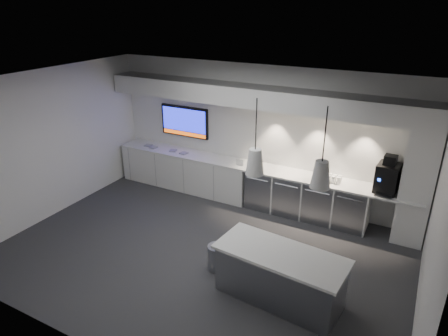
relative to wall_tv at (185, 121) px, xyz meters
The scene contains 28 objects.
floor 3.47m from the wall_tv, 52.18° to the right, with size 7.00×7.00×0.00m, color #303133.
ceiling 3.42m from the wall_tv, 52.18° to the right, with size 7.00×7.00×0.00m, color black.
wall_back 1.90m from the wall_tv, ahead, with size 7.00×7.00×0.00m, color white.
wall_front 5.30m from the wall_tv, 68.99° to the right, with size 7.00×7.00×0.00m, color white.
wall_left 2.92m from the wall_tv, 123.17° to the right, with size 7.00×7.00×0.00m, color white.
wall_right 5.93m from the wall_tv, 24.38° to the right, with size 7.00×7.00×0.00m, color white.
back_counter 2.04m from the wall_tv, ahead, with size 6.80×0.65×0.04m, color white.
left_base_cabinets 1.17m from the wall_tv, 61.19° to the right, with size 3.30×0.63×0.86m, color white.
fridge_unit_a 2.45m from the wall_tv, ahead, with size 0.60×0.61×0.85m, color gray.
fridge_unit_b 3.01m from the wall_tv, ahead, with size 0.60×0.61×0.85m, color gray.
fridge_unit_c 3.60m from the wall_tv, ahead, with size 0.60×0.61×0.85m, color gray.
fridge_unit_d 4.21m from the wall_tv, ahead, with size 0.60×0.61×0.85m, color gray.
backsplash 3.10m from the wall_tv, ahead, with size 4.60×0.03×1.30m, color white.
soffit 2.09m from the wall_tv, ahead, with size 6.90×0.60×0.40m, color white.
column 5.11m from the wall_tv, ahead, with size 0.55×0.55×2.60m, color white.
wall_tv is the anchor object (origin of this frame).
island 4.72m from the wall_tv, 39.47° to the right, with size 1.99×1.00×0.81m.
bin 3.84m from the wall_tv, 49.01° to the right, with size 0.32×0.32×0.44m, color gray.
coffee_machine 4.61m from the wall_tv, ahead, with size 0.42×0.58×0.71m.
sign_black 2.10m from the wall_tv, ahead, with size 0.14×0.02×0.18m, color black.
sign_white 1.78m from the wall_tv, 13.22° to the right, with size 0.18×0.02×0.14m, color white.
cup_cluster 3.66m from the wall_tv, ahead, with size 0.37×0.17×0.15m, color white, non-canonical shape.
tray_a 1.14m from the wall_tv, 160.48° to the right, with size 0.16×0.16×0.03m, color gray.
tray_b 1.01m from the wall_tv, 151.50° to the right, with size 0.16×0.16×0.03m, color gray.
tray_c 0.74m from the wall_tv, 111.78° to the right, with size 0.16×0.16×0.03m, color gray.
tray_d 0.76m from the wall_tv, 63.56° to the right, with size 0.16×0.16×0.03m, color gray.
pendant_left 4.27m from the wall_tv, 43.41° to the right, with size 0.26×0.26×1.07m.
pendant_right 4.97m from the wall_tv, 36.10° to the right, with size 0.26×0.26×1.07m.
Camera 1 is at (3.17, -5.12, 4.19)m, focal length 32.00 mm.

